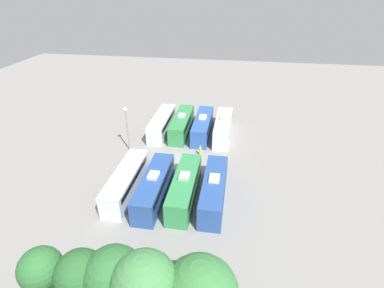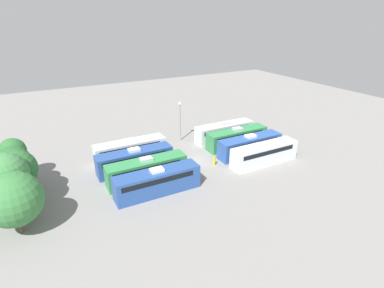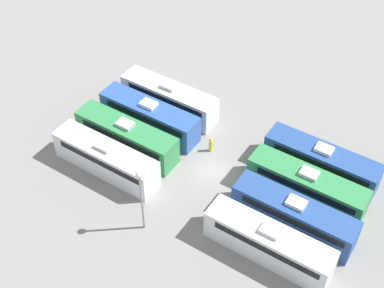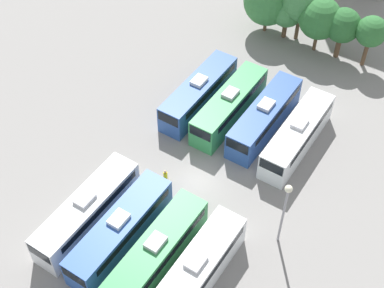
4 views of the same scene
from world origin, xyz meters
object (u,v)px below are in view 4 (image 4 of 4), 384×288
Objects in this scene: bus_0 at (88,210)px; worker_person at (166,177)px; tree_3 at (320,18)px; tree_5 at (371,32)px; bus_2 at (157,253)px; tree_2 at (302,0)px; tree_1 at (287,11)px; bus_5 at (230,105)px; bus_7 at (297,134)px; tree_4 at (343,26)px; tree_0 at (268,1)px; bus_3 at (196,272)px; light_pole at (285,204)px; bus_6 at (265,116)px; bus_1 at (121,230)px; bus_4 at (199,92)px.

bus_0 is 6.59× the size of worker_person.
tree_3 is 5.62m from tree_5.
bus_2 is 33.47m from tree_2.
tree_1 is at bearing 175.26° from tree_3.
bus_0 and bus_5 have the same top height.
bus_7 is 1.80× the size of tree_4.
tree_1 is at bearing 95.42° from bus_5.
tree_0 reaches higher than worker_person.
bus_3 is 10.27m from worker_person.
tree_4 reaches higher than bus_5.
tree_5 is (8.27, -0.44, -0.70)m from tree_2.
bus_6 is at bearing 123.27° from light_pole.
worker_person is (-7.81, -10.30, -0.90)m from bus_7.
bus_3 is 1.60× the size of tree_0.
tree_2 is at bearing 90.37° from bus_5.
bus_2 is at bearing -59.50° from worker_person.
tree_1 is 9.65m from tree_5.
tree_1 is (-1.51, 32.45, 1.83)m from bus_1.
tree_1 is 2.11m from tree_2.
bus_2 is 32.36m from tree_3.
tree_0 is (-7.58, 32.48, 2.32)m from bus_2.
tree_1 is (-8.76, 15.20, 1.83)m from bus_7.
tree_3 is at bearing 94.28° from bus_6.
bus_0 is at bearing -179.53° from bus_3.
bus_0 is at bearing -89.66° from bus_4.
bus_5 is 1.00× the size of bus_6.
bus_4 is at bearing -112.15° from tree_3.
bus_0 is 3.47m from bus_1.
bus_3 is 32.54m from tree_5.
light_pole reaches higher than tree_0.
tree_3 reaches higher than bus_2.
tree_5 reaches higher than bus_7.
bus_4 and bus_7 have the same top height.
bus_6 is 1.60× the size of tree_0.
bus_1 is 1.67× the size of tree_3.
bus_0 is at bearing -89.13° from tree_0.
tree_5 is at bearing 72.92° from bus_6.
tree_2 reaches higher than tree_1.
bus_4 and bus_5 have the same top height.
light_pole reaches higher than bus_5.
light_pole is (3.53, 6.97, 3.19)m from bus_3.
bus_0 is 32.74m from tree_3.
bus_4 is 1.80× the size of tree_4.
tree_3 is (6.07, 14.91, 2.50)m from bus_4.
bus_5 is at bearing -89.63° from tree_2.
bus_0 is 17.19m from bus_4.
bus_0 and bus_4 have the same top height.
worker_person is at bearing 67.18° from bus_0.
bus_2 is at bearing -89.85° from bus_6.
tree_0 is 3.99m from tree_2.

